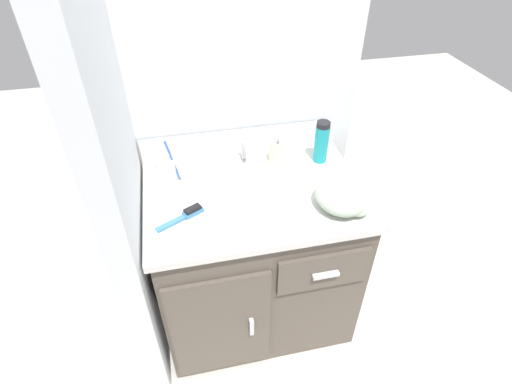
% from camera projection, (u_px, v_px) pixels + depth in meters
% --- Properties ---
extents(ground_plane, '(6.00, 6.00, 0.00)m').
position_uv_depth(ground_plane, '(255.00, 308.00, 2.00)').
color(ground_plane, beige).
extents(wall_back, '(1.01, 0.08, 2.20)m').
position_uv_depth(wall_back, '(236.00, 69.00, 1.57)').
color(wall_back, silver).
rests_on(wall_back, ground_plane).
extents(wall_left, '(0.08, 0.67, 2.20)m').
position_uv_depth(wall_left, '(106.00, 124.00, 1.23)').
color(wall_left, silver).
rests_on(wall_left, ground_plane).
extents(vanity, '(0.83, 0.61, 0.75)m').
position_uv_depth(vanity, '(254.00, 255.00, 1.75)').
color(vanity, brown).
rests_on(vanity, ground_plane).
extents(backsplash, '(0.83, 0.02, 0.10)m').
position_uv_depth(backsplash, '(240.00, 141.00, 1.71)').
color(backsplash, silver).
rests_on(backsplash, vanity).
extents(sink_faucet, '(0.09, 0.09, 0.14)m').
position_uv_depth(sink_faucet, '(244.00, 153.00, 1.64)').
color(sink_faucet, silver).
rests_on(sink_faucet, vanity).
extents(toothbrush_cup, '(0.10, 0.08, 0.19)m').
position_uv_depth(toothbrush_cup, '(166.00, 169.00, 1.55)').
color(toothbrush_cup, white).
rests_on(toothbrush_cup, vanity).
extents(soap_dispenser, '(0.06, 0.07, 0.13)m').
position_uv_depth(soap_dispenser, '(277.00, 151.00, 1.65)').
color(soap_dispenser, beige).
rests_on(soap_dispenser, vanity).
extents(shaving_cream_can, '(0.06, 0.06, 0.18)m').
position_uv_depth(shaving_cream_can, '(321.00, 142.00, 1.63)').
color(shaving_cream_can, teal).
rests_on(shaving_cream_can, vanity).
extents(hairbrush, '(0.17, 0.11, 0.03)m').
position_uv_depth(hairbrush, '(186.00, 215.00, 1.40)').
color(hairbrush, teal).
rests_on(hairbrush, vanity).
extents(hand_towel, '(0.19, 0.21, 0.09)m').
position_uv_depth(hand_towel, '(344.00, 197.00, 1.43)').
color(hand_towel, '#A8BCA3').
rests_on(hand_towel, vanity).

